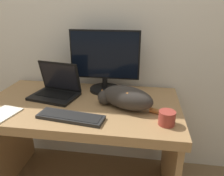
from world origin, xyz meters
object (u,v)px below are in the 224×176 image
monitor (105,62)px  external_keyboard (70,117)px  laptop (56,90)px  coffee_mug (167,118)px  cat (126,97)px

monitor → external_keyboard: (-0.13, -0.47, -0.22)m
laptop → coffee_mug: laptop is taller
laptop → cat: size_ratio=0.75×
external_keyboard → coffee_mug: (0.56, 0.02, 0.03)m
coffee_mug → cat: bearing=145.4°
laptop → external_keyboard: (0.21, -0.31, -0.04)m
cat → coffee_mug: (0.25, -0.17, -0.04)m
cat → coffee_mug: 0.30m
monitor → external_keyboard: size_ratio=1.26×
cat → coffee_mug: bearing=-11.9°
cat → laptop: bearing=-170.2°
external_keyboard → monitor: bearing=82.7°
cat → monitor: bearing=145.9°
monitor → cat: 0.38m
monitor → laptop: size_ratio=1.43×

